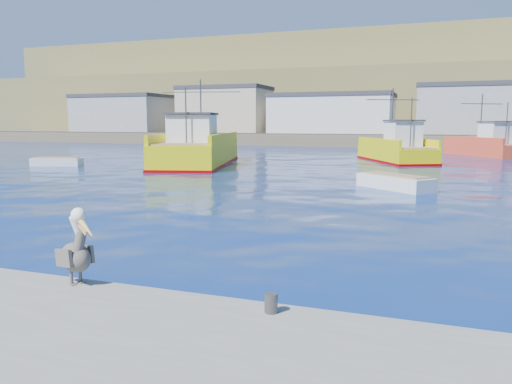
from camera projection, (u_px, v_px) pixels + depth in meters
ground at (195, 265)px, 11.78m from camera, size 260.00×260.00×0.00m
dock_bollards at (135, 286)px, 8.33m from camera, size 36.20×0.20×0.30m
far_shore at (414, 97)px, 112.29m from camera, size 200.00×81.00×24.00m
trawler_yellow_a at (197, 150)px, 39.51m from camera, size 8.10×14.72×6.86m
trawler_yellow_b at (397, 150)px, 42.55m from camera, size 7.57×10.49×6.35m
boat_orange at (488, 145)px, 49.75m from camera, size 7.87×9.52×6.19m
skiff_left at (57, 162)px, 38.53m from camera, size 3.93×2.40×0.81m
skiff_mid at (395, 183)px, 25.18m from camera, size 4.10×3.80×0.90m
pelican at (76, 251)px, 8.80m from camera, size 1.10×0.73×1.40m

